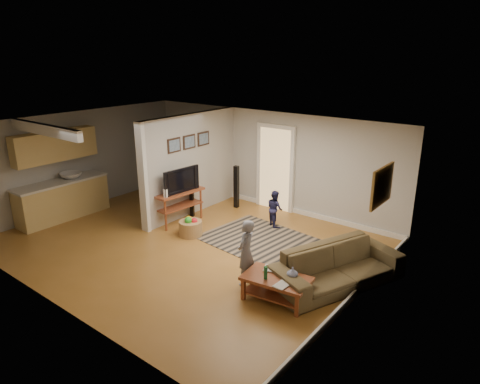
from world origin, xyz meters
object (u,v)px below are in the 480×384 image
(sofa, at_px, (336,284))
(toddler, at_px, (274,226))
(speaker_left, at_px, (192,199))
(toy_basket, at_px, (191,227))
(child, at_px, (246,283))
(tv_console, at_px, (179,194))
(speaker_right, at_px, (236,187))
(coffee_table, at_px, (278,282))

(sofa, height_order, toddler, toddler)
(speaker_left, relative_size, toy_basket, 1.75)
(speaker_left, relative_size, child, 0.75)
(tv_console, relative_size, speaker_left, 1.42)
(tv_console, bearing_deg, sofa, 0.30)
(speaker_right, bearing_deg, toddler, -23.32)
(coffee_table, bearing_deg, toy_basket, 161.00)
(sofa, bearing_deg, tv_console, 108.15)
(toy_basket, bearing_deg, speaker_right, 98.64)
(tv_console, height_order, toy_basket, tv_console)
(toy_basket, distance_m, child, 2.41)
(tv_console, bearing_deg, toddler, 37.71)
(sofa, relative_size, tv_console, 1.86)
(toy_basket, bearing_deg, sofa, 0.68)
(toy_basket, bearing_deg, speaker_left, 132.18)
(toddler, bearing_deg, speaker_left, 49.37)
(coffee_table, height_order, toy_basket, coffee_table)
(tv_console, height_order, speaker_right, speaker_right)
(speaker_right, xyz_separation_m, toy_basket, (0.31, -2.04, -0.37))
(sofa, xyz_separation_m, speaker_right, (-3.82, 2.00, 0.56))
(sofa, distance_m, speaker_right, 4.35)
(tv_console, bearing_deg, speaker_left, 102.47)
(speaker_left, bearing_deg, speaker_right, 46.65)
(tv_console, distance_m, speaker_right, 1.71)
(tv_console, height_order, child, tv_console)
(speaker_right, relative_size, toddler, 1.29)
(speaker_left, height_order, speaker_right, speaker_right)
(speaker_left, height_order, child, speaker_left)
(sofa, height_order, coffee_table, coffee_table)
(speaker_right, bearing_deg, sofa, -34.62)
(toy_basket, bearing_deg, tv_console, 151.74)
(coffee_table, xyz_separation_m, child, (-0.74, 0.11, -0.33))
(toddler, bearing_deg, speaker_right, 12.40)
(speaker_left, height_order, toy_basket, speaker_left)
(speaker_right, height_order, toy_basket, speaker_right)
(coffee_table, bearing_deg, tv_console, 159.08)
(child, distance_m, toddler, 2.72)
(tv_console, xyz_separation_m, child, (2.95, -1.29, -0.71))
(speaker_left, bearing_deg, toy_basket, -69.04)
(sofa, distance_m, tv_console, 4.31)
(speaker_right, xyz_separation_m, toddler, (1.48, -0.43, -0.56))
(speaker_right, bearing_deg, toy_basket, -88.37)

